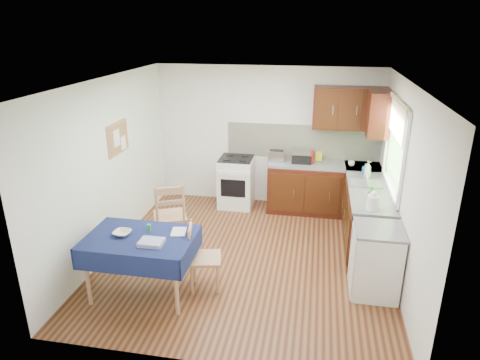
% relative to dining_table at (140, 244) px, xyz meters
% --- Properties ---
extents(floor, '(4.20, 4.20, 0.00)m').
position_rel_dining_table_xyz_m(floor, '(1.12, 1.09, -0.68)').
color(floor, '#461E12').
rests_on(floor, ground).
extents(ceiling, '(4.00, 4.20, 0.02)m').
position_rel_dining_table_xyz_m(ceiling, '(1.12, 1.09, 1.82)').
color(ceiling, white).
rests_on(ceiling, wall_back).
extents(wall_back, '(4.00, 0.02, 2.50)m').
position_rel_dining_table_xyz_m(wall_back, '(1.12, 3.19, 0.57)').
color(wall_back, silver).
rests_on(wall_back, ground).
extents(wall_front, '(4.00, 0.02, 2.50)m').
position_rel_dining_table_xyz_m(wall_front, '(1.12, -1.01, 0.57)').
color(wall_front, silver).
rests_on(wall_front, ground).
extents(wall_left, '(0.02, 4.20, 2.50)m').
position_rel_dining_table_xyz_m(wall_left, '(-0.88, 1.09, 0.57)').
color(wall_left, white).
rests_on(wall_left, ground).
extents(wall_right, '(0.02, 4.20, 2.50)m').
position_rel_dining_table_xyz_m(wall_right, '(3.12, 1.09, 0.57)').
color(wall_right, silver).
rests_on(wall_right, ground).
extents(base_cabinets, '(1.90, 2.30, 0.86)m').
position_rel_dining_table_xyz_m(base_cabinets, '(2.48, 2.34, -0.25)').
color(base_cabinets, '#351009').
rests_on(base_cabinets, ground).
extents(worktop_back, '(1.90, 0.60, 0.04)m').
position_rel_dining_table_xyz_m(worktop_back, '(2.17, 2.89, 0.20)').
color(worktop_back, slate).
rests_on(worktop_back, base_cabinets).
extents(worktop_right, '(0.60, 1.70, 0.04)m').
position_rel_dining_table_xyz_m(worktop_right, '(2.82, 1.74, 0.20)').
color(worktop_right, slate).
rests_on(worktop_right, base_cabinets).
extents(worktop_corner, '(0.60, 0.60, 0.04)m').
position_rel_dining_table_xyz_m(worktop_corner, '(2.82, 2.89, 0.20)').
color(worktop_corner, slate).
rests_on(worktop_corner, base_cabinets).
extents(splashback, '(2.70, 0.02, 0.60)m').
position_rel_dining_table_xyz_m(splashback, '(1.77, 3.17, 0.52)').
color(splashback, beige).
rests_on(splashback, wall_back).
extents(upper_cabinets, '(1.20, 0.85, 0.70)m').
position_rel_dining_table_xyz_m(upper_cabinets, '(2.64, 2.89, 1.17)').
color(upper_cabinets, '#351009').
rests_on(upper_cabinets, wall_back).
extents(stove, '(0.60, 0.61, 0.92)m').
position_rel_dining_table_xyz_m(stove, '(0.62, 2.88, -0.22)').
color(stove, white).
rests_on(stove, ground).
extents(window, '(0.04, 1.48, 1.26)m').
position_rel_dining_table_xyz_m(window, '(3.09, 1.79, 0.97)').
color(window, '#2E5422').
rests_on(window, wall_right).
extents(fridge, '(0.58, 0.60, 0.89)m').
position_rel_dining_table_xyz_m(fridge, '(2.82, 0.54, -0.24)').
color(fridge, white).
rests_on(fridge, ground).
extents(corkboard, '(0.04, 0.62, 0.47)m').
position_rel_dining_table_xyz_m(corkboard, '(-0.85, 1.39, 0.92)').
color(corkboard, '#A27451').
rests_on(corkboard, wall_left).
extents(dining_table, '(1.30, 0.88, 0.79)m').
position_rel_dining_table_xyz_m(dining_table, '(0.00, 0.00, 0.00)').
color(dining_table, '#101C43').
rests_on(dining_table, ground).
extents(chair_far, '(0.62, 0.62, 1.05)m').
position_rel_dining_table_xyz_m(chair_far, '(-0.03, 1.14, -0.12)').
color(chair_far, '#A27451').
rests_on(chair_far, ground).
extents(chair_near, '(0.47, 0.47, 0.89)m').
position_rel_dining_table_xyz_m(chair_near, '(0.69, 0.24, -0.21)').
color(chair_near, '#A27451').
rests_on(chair_near, ground).
extents(toaster, '(0.27, 0.17, 0.21)m').
position_rel_dining_table_xyz_m(toaster, '(1.34, 2.88, 0.32)').
color(toaster, '#B0AFB4').
rests_on(toaster, worktop_back).
extents(sandwich_press, '(0.33, 0.29, 0.19)m').
position_rel_dining_table_xyz_m(sandwich_press, '(1.78, 2.90, 0.31)').
color(sandwich_press, black).
rests_on(sandwich_press, worktop_back).
extents(sauce_bottle, '(0.06, 0.06, 0.24)m').
position_rel_dining_table_xyz_m(sauce_bottle, '(1.95, 2.84, 0.34)').
color(sauce_bottle, red).
rests_on(sauce_bottle, worktop_back).
extents(yellow_packet, '(0.14, 0.11, 0.16)m').
position_rel_dining_table_xyz_m(yellow_packet, '(2.07, 3.06, 0.30)').
color(yellow_packet, gold).
rests_on(yellow_packet, worktop_back).
extents(dish_rack, '(0.45, 0.34, 0.21)m').
position_rel_dining_table_xyz_m(dish_rack, '(2.78, 2.00, 0.24)').
color(dish_rack, gray).
rests_on(dish_rack, worktop_right).
extents(kettle, '(0.15, 0.15, 0.26)m').
position_rel_dining_table_xyz_m(kettle, '(2.78, 1.06, 0.33)').
color(kettle, white).
rests_on(kettle, worktop_right).
extents(cup, '(0.15, 0.15, 0.09)m').
position_rel_dining_table_xyz_m(cup, '(2.61, 2.84, 0.26)').
color(cup, white).
rests_on(cup, worktop_back).
extents(soap_bottle_a, '(0.15, 0.15, 0.27)m').
position_rel_dining_table_xyz_m(soap_bottle_a, '(2.82, 2.30, 0.36)').
color(soap_bottle_a, white).
rests_on(soap_bottle_a, worktop_right).
extents(soap_bottle_b, '(0.09, 0.09, 0.17)m').
position_rel_dining_table_xyz_m(soap_bottle_b, '(2.81, 2.49, 0.30)').
color(soap_bottle_b, '#1F74B5').
rests_on(soap_bottle_b, worktop_right).
extents(soap_bottle_c, '(0.13, 0.13, 0.16)m').
position_rel_dining_table_xyz_m(soap_bottle_c, '(2.81, 1.48, 0.30)').
color(soap_bottle_c, '#298D26').
rests_on(soap_bottle_c, worktop_right).
extents(plate_bowl, '(0.22, 0.22, 0.05)m').
position_rel_dining_table_xyz_m(plate_bowl, '(-0.22, 0.00, 0.13)').
color(plate_bowl, beige).
rests_on(plate_bowl, dining_table).
extents(book, '(0.21, 0.26, 0.02)m').
position_rel_dining_table_xyz_m(book, '(0.34, 0.17, 0.11)').
color(book, white).
rests_on(book, dining_table).
extents(spice_jar, '(0.04, 0.04, 0.09)m').
position_rel_dining_table_xyz_m(spice_jar, '(0.06, 0.16, 0.15)').
color(spice_jar, green).
rests_on(spice_jar, dining_table).
extents(tea_towel, '(0.28, 0.22, 0.05)m').
position_rel_dining_table_xyz_m(tea_towel, '(0.21, -0.15, 0.13)').
color(tea_towel, '#283194').
rests_on(tea_towel, dining_table).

